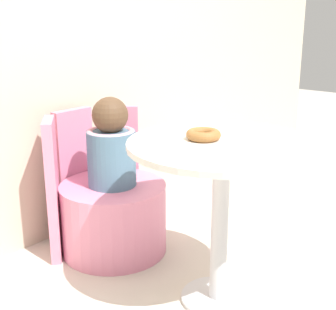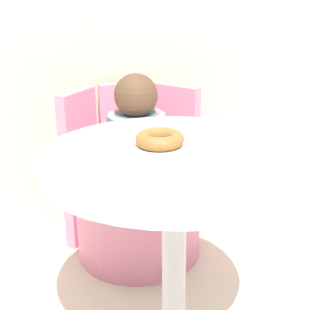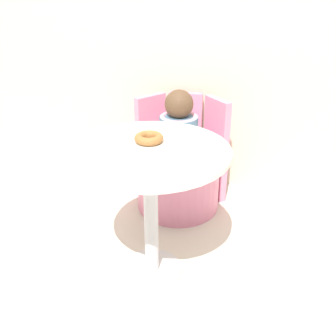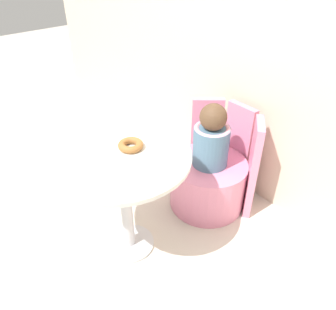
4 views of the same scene
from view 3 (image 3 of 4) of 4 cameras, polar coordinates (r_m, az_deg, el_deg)
The scene contains 7 objects.
ground_plane at distance 2.22m, azimuth -1.21°, elevation -16.98°, with size 12.00×12.00×0.00m, color beige.
back_wall at distance 2.79m, azimuth 3.56°, elevation 18.90°, with size 6.00×0.06×2.40m.
round_table at distance 1.92m, azimuth -2.60°, elevation -2.92°, with size 0.78×0.78×0.73m.
tub_chair at distance 2.70m, azimuth 1.48°, elevation -3.92°, with size 0.56×0.56×0.37m.
booth_backrest at distance 2.83m, azimuth 2.27°, elevation 1.47°, with size 0.65×0.24×0.73m.
child_figure at distance 2.53m, azimuth 1.57°, elevation 3.92°, with size 0.25×0.25×0.46m.
donut at distance 1.92m, azimuth -2.79°, elevation 2.46°, with size 0.14×0.14×0.04m.
Camera 3 is at (0.35, -1.63, 1.48)m, focal length 42.00 mm.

